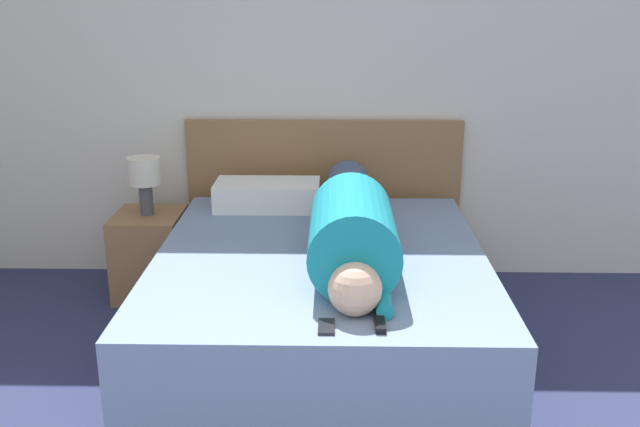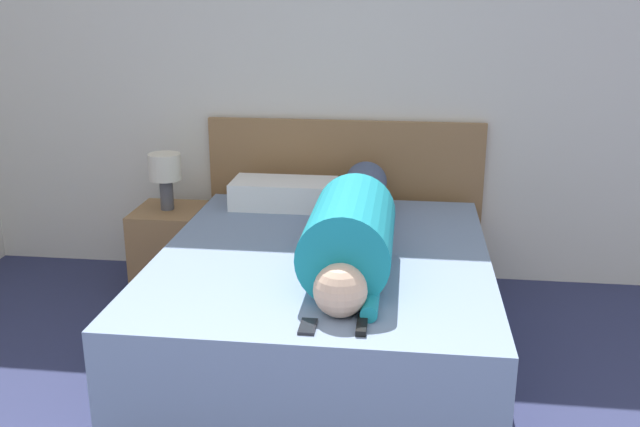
# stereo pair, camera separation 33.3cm
# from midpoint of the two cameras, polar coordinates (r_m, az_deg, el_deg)

# --- Properties ---
(wall_back) EXTENTS (5.98, 0.06, 2.60)m
(wall_back) POSITION_cam_midpoint_polar(r_m,az_deg,el_deg) (4.53, -2.33, 10.95)
(wall_back) COLOR silver
(wall_back) RESTS_ON ground_plane
(bed) EXTENTS (1.63, 1.95, 0.56)m
(bed) POSITION_cam_midpoint_polar(r_m,az_deg,el_deg) (3.66, -2.58, -7.31)
(bed) COLOR #7589A8
(bed) RESTS_ON ground_plane
(headboard) EXTENTS (1.75, 0.04, 1.03)m
(headboard) POSITION_cam_midpoint_polar(r_m,az_deg,el_deg) (4.61, -1.75, 1.13)
(headboard) COLOR olive
(headboard) RESTS_ON ground_plane
(nightstand) EXTENTS (0.40, 0.45, 0.52)m
(nightstand) POSITION_cam_midpoint_polar(r_m,az_deg,el_deg) (4.54, -15.48, -3.21)
(nightstand) COLOR olive
(nightstand) RESTS_ON ground_plane
(table_lamp) EXTENTS (0.20, 0.20, 0.35)m
(table_lamp) POSITION_cam_midpoint_polar(r_m,az_deg,el_deg) (4.39, -16.00, 2.90)
(table_lamp) COLOR #4C4C51
(table_lamp) RESTS_ON nightstand
(person_lying) EXTENTS (0.39, 1.74, 0.39)m
(person_lying) POSITION_cam_midpoint_polar(r_m,az_deg,el_deg) (3.42, -0.22, -0.95)
(person_lying) COLOR #DBB293
(person_lying) RESTS_ON bed
(pillow_near_headboard) EXTENTS (0.62, 0.32, 0.16)m
(pillow_near_headboard) POSITION_cam_midpoint_polar(r_m,az_deg,el_deg) (4.27, -6.45, 1.46)
(pillow_near_headboard) COLOR white
(pillow_near_headboard) RESTS_ON bed
(tv_remote) EXTENTS (0.04, 0.15, 0.02)m
(tv_remote) POSITION_cam_midpoint_polar(r_m,az_deg,el_deg) (2.80, 1.38, -8.84)
(tv_remote) COLOR black
(tv_remote) RESTS_ON bed
(cell_phone) EXTENTS (0.06, 0.13, 0.01)m
(cell_phone) POSITION_cam_midpoint_polar(r_m,az_deg,el_deg) (2.78, -2.95, -9.11)
(cell_phone) COLOR black
(cell_phone) RESTS_ON bed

